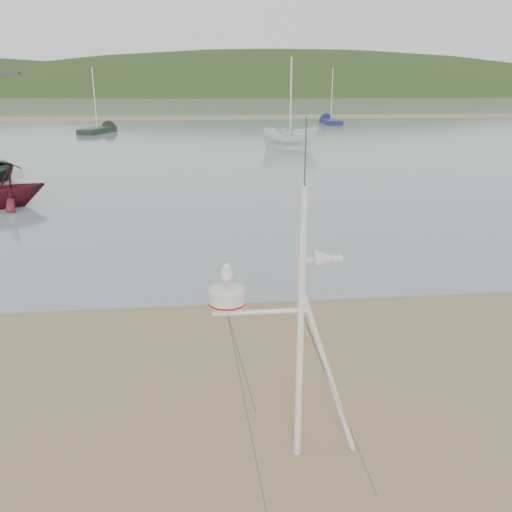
{
  "coord_description": "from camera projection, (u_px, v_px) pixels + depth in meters",
  "views": [
    {
      "loc": [
        1.28,
        -6.98,
        4.64
      ],
      "look_at": [
        2.14,
        1.0,
        2.07
      ],
      "focal_mm": 38.0,
      "sensor_mm": 36.0,
      "label": 1
    }
  ],
  "objects": [
    {
      "name": "sailboat_blue_far",
      "position": [
        327.0,
        121.0,
        64.53
      ],
      "size": [
        1.65,
        6.73,
        6.7
      ],
      "color": "#141948",
      "rests_on": "ground"
    },
    {
      "name": "mast_rig",
      "position": [
        296.0,
        385.0,
        6.75
      ],
      "size": [
        1.91,
        2.04,
        4.31
      ],
      "color": "silver",
      "rests_on": "ground"
    },
    {
      "name": "far_cottages",
      "position": [
        199.0,
        84.0,
        192.5
      ],
      "size": [
        294.4,
        6.3,
        8.0
      ],
      "color": "beige",
      "rests_on": "ground"
    },
    {
      "name": "ground",
      "position": [
        118.0,
        416.0,
        7.89
      ],
      "size": [
        560.0,
        560.0,
        0.0
      ],
      "primitive_type": "plane",
      "color": "olive",
      "rests_on": "ground"
    },
    {
      "name": "boat_red",
      "position": [
        4.0,
        170.0,
        20.54
      ],
      "size": [
        2.67,
        2.93,
        2.9
      ],
      "primitive_type": "imported",
      "rotation": [
        0.0,
        0.0,
        -0.98
      ],
      "color": "#52121B",
      "rests_on": "water"
    },
    {
      "name": "sailboat_dark_mid",
      "position": [
        106.0,
        129.0,
        52.97
      ],
      "size": [
        3.63,
        6.64,
        6.46
      ],
      "color": "black",
      "rests_on": "ground"
    },
    {
      "name": "sandbar",
      "position": [
        186.0,
        117.0,
        74.13
      ],
      "size": [
        560.0,
        7.0,
        0.07
      ],
      "primitive_type": "cube",
      "color": "olive",
      "rests_on": "water"
    },
    {
      "name": "boat_white",
      "position": [
        290.0,
        119.0,
        39.15
      ],
      "size": [
        2.0,
        1.97,
        4.18
      ],
      "primitive_type": "imported",
      "rotation": [
        0.0,
        0.0,
        1.28
      ],
      "color": "silver",
      "rests_on": "water"
    },
    {
      "name": "hill_ridge",
      "position": [
        236.0,
        140.0,
        238.25
      ],
      "size": [
        620.0,
        180.0,
        80.0
      ],
      "color": "#1E3214",
      "rests_on": "ground"
    },
    {
      "name": "water",
      "position": [
        190.0,
        102.0,
        132.83
      ],
      "size": [
        560.0,
        256.0,
        0.04
      ],
      "primitive_type": "cube",
      "color": "slate",
      "rests_on": "ground"
    }
  ]
}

